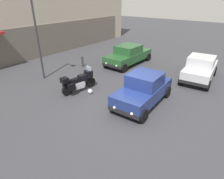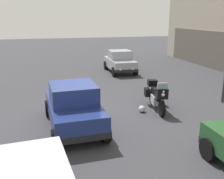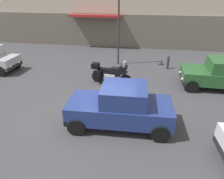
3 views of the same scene
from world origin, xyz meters
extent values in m
plane|color=#38383D|center=(0.00, 0.00, 0.00)|extent=(80.00, 80.00, 0.00)
cube|color=#5C564E|center=(0.00, 11.13, 1.40)|extent=(27.32, 0.12, 2.80)
cube|color=maroon|center=(-2.89, 10.70, 2.70)|extent=(4.40, 1.10, 0.20)
cylinder|color=black|center=(0.56, 3.09, 0.32)|extent=(0.65, 0.25, 0.64)
cylinder|color=black|center=(-1.04, 3.37, 0.32)|extent=(0.65, 0.25, 0.64)
cylinder|color=#B7B7BC|center=(0.54, 3.09, 0.75)|extent=(0.33, 0.13, 0.68)
cube|color=#B7B7BC|center=(-0.28, 3.24, 0.42)|extent=(0.66, 0.50, 0.36)
cube|color=black|center=(-0.28, 3.24, 0.66)|extent=(1.13, 0.47, 0.28)
cube|color=black|center=(0.02, 3.18, 0.84)|extent=(0.57, 0.42, 0.24)
cube|color=black|center=(-0.47, 3.27, 0.80)|extent=(0.60, 0.39, 0.12)
cube|color=black|center=(0.44, 3.11, 0.92)|extent=(0.43, 0.50, 0.40)
cube|color=#8C9EAD|center=(0.48, 3.10, 1.22)|extent=(0.15, 0.41, 0.28)
sphere|color=#EAEACC|center=(0.62, 3.08, 0.92)|extent=(0.14, 0.14, 0.14)
cylinder|color=black|center=(0.36, 3.12, 1.02)|extent=(0.15, 0.62, 0.04)
cylinder|color=#B7B7BC|center=(-0.83, 3.54, 0.30)|extent=(0.56, 0.18, 0.09)
cube|color=black|center=(-0.87, 3.62, 0.58)|extent=(0.43, 0.27, 0.36)
cube|color=black|center=(-0.97, 3.07, 0.58)|extent=(0.43, 0.27, 0.36)
cube|color=black|center=(-1.13, 3.39, 0.95)|extent=(0.42, 0.46, 0.28)
cylinder|color=black|center=(-0.39, 3.44, 0.15)|extent=(0.05, 0.13, 0.29)
sphere|color=silver|center=(-0.10, 2.51, 0.14)|extent=(0.28, 0.28, 0.28)
cube|color=navy|center=(0.73, -0.43, 0.66)|extent=(3.87, 1.80, 0.68)
cube|color=navy|center=(0.88, -0.43, 1.32)|extent=(1.66, 1.58, 0.64)
cube|color=#8C9EAD|center=(0.13, -0.46, 1.32)|extent=(0.12, 1.40, 0.54)
cube|color=#8C9EAD|center=(1.63, -0.39, 1.32)|extent=(0.12, 1.40, 0.51)
cube|color=black|center=(-1.12, -0.51, 0.42)|extent=(0.19, 1.64, 0.20)
cube|color=black|center=(2.58, -0.35, 0.42)|extent=(0.19, 1.64, 0.20)
cylinder|color=black|center=(-0.68, -1.28, 0.32)|extent=(0.65, 0.25, 0.64)
cylinder|color=black|center=(-0.75, 0.28, 0.32)|extent=(0.65, 0.25, 0.64)
cylinder|color=black|center=(2.21, -1.15, 0.32)|extent=(0.65, 0.25, 0.64)
cylinder|color=black|center=(2.15, 0.41, 0.32)|extent=(0.65, 0.25, 0.64)
sphere|color=silver|center=(-1.15, -0.97, 0.54)|extent=(0.14, 0.14, 0.14)
sphere|color=silver|center=(-1.19, -0.06, 0.54)|extent=(0.14, 0.14, 0.14)
cube|color=#8C9EAD|center=(4.78, 3.74, 1.26)|extent=(0.08, 1.50, 0.51)
cube|color=black|center=(3.53, 3.76, 0.42)|extent=(0.14, 1.76, 0.20)
cylinder|color=black|center=(3.92, 2.91, 0.32)|extent=(0.64, 0.23, 0.64)
cylinder|color=black|center=(3.94, 4.59, 0.32)|extent=(0.64, 0.23, 0.64)
sphere|color=silver|center=(3.47, 3.28, 0.54)|extent=(0.14, 0.14, 0.14)
sphere|color=silver|center=(3.49, 4.24, 0.54)|extent=(0.14, 0.14, 0.14)
cube|color=black|center=(-6.46, 3.90, 0.42)|extent=(0.15, 1.56, 0.20)
cylinder|color=black|center=(-6.84, 4.65, 0.32)|extent=(0.64, 0.23, 0.64)
cylinder|color=black|center=(-6.87, 3.17, 0.32)|extent=(0.64, 0.23, 0.64)
sphere|color=silver|center=(-6.40, 4.33, 0.54)|extent=(0.14, 0.14, 0.14)
sphere|color=silver|center=(-6.41, 3.47, 0.54)|extent=(0.14, 0.14, 0.14)
cylinder|color=#2D2D33|center=(-0.35, 6.61, 2.59)|extent=(0.12, 0.12, 5.19)
cylinder|color=#333338|center=(2.96, 6.24, 0.40)|extent=(0.16, 0.16, 0.79)
sphere|color=#333338|center=(2.96, 6.24, 0.79)|extent=(0.16, 0.16, 0.16)
camera|label=1|loc=(-7.16, -4.54, 5.11)|focal=30.84mm
camera|label=2|loc=(9.54, -1.36, 3.86)|focal=42.07mm
camera|label=3|loc=(1.55, -6.85, 4.69)|focal=32.73mm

